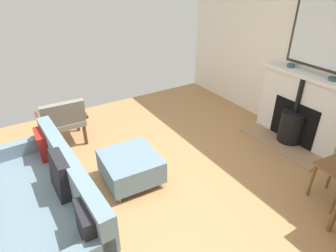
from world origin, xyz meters
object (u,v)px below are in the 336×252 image
ottoman (131,166)px  mantel_bowl_near (291,65)px  sofa (44,204)px  armchair_accent (63,119)px  fireplace (299,112)px  mantel_bowl_far (333,79)px

ottoman → mantel_bowl_near: bearing=177.7°
sofa → armchair_accent: size_ratio=2.58×
ottoman → sofa: bearing=14.0°
mantel_bowl_near → armchair_accent: 3.50m
ottoman → armchair_accent: bearing=-70.3°
sofa → armchair_accent: 1.69m
mantel_bowl_near → sofa: size_ratio=0.06×
sofa → mantel_bowl_near: bearing=-177.6°
fireplace → ottoman: size_ratio=1.98×
mantel_bowl_far → sofa: size_ratio=0.07×
mantel_bowl_far → sofa: mantel_bowl_far is taller
sofa → ottoman: size_ratio=2.72×
mantel_bowl_near → sofa: (3.71, 0.16, -0.77)m
mantel_bowl_near → fireplace: bearing=82.4°
armchair_accent → mantel_bowl_near: bearing=155.5°
fireplace → sofa: fireplace is taller
fireplace → armchair_accent: (3.07, -1.77, -0.05)m
mantel_bowl_far → ottoman: size_ratio=0.18×
mantel_bowl_near → armchair_accent: mantel_bowl_near is taller
mantel_bowl_near → armchair_accent: size_ratio=0.15×
fireplace → mantel_bowl_near: bearing=-97.6°
fireplace → ottoman: 2.65m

